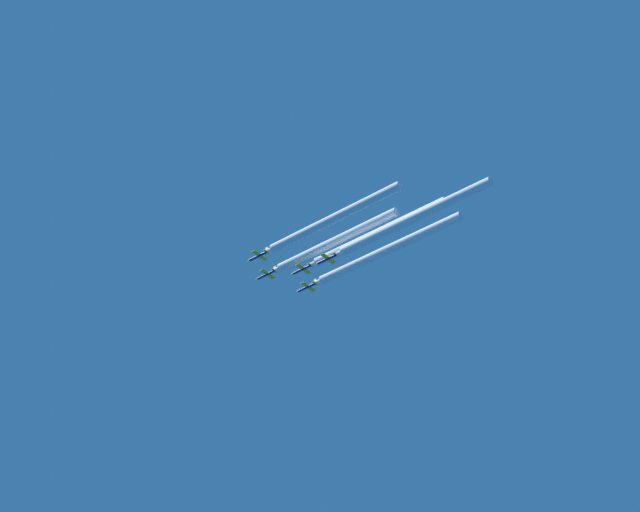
{
  "coord_description": "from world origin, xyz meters",
  "views": [
    {
      "loc": [
        -263.56,
        -232.71,
        2.94
      ],
      "look_at": [
        -0.09,
        -18.31,
        250.52
      ],
      "focal_mm": 62.19,
      "sensor_mm": 36.0,
      "label": 1
    }
  ],
  "objects_px": {
    "jet_left_wingman": "(258,256)",
    "jet_slot": "(302,269)",
    "jet_right_wingman": "(307,287)",
    "jet_lead": "(266,275)",
    "jet_high_trail": "(327,259)"
  },
  "relations": [
    {
      "from": "jet_left_wingman",
      "to": "jet_slot",
      "type": "height_order",
      "value": "jet_left_wingman"
    },
    {
      "from": "jet_right_wingman",
      "to": "jet_slot",
      "type": "xyz_separation_m",
      "value": [
        -13.24,
        -8.57,
        -2.43
      ]
    },
    {
      "from": "jet_left_wingman",
      "to": "jet_slot",
      "type": "xyz_separation_m",
      "value": [
        14.49,
        -9.66,
        -2.6
      ]
    },
    {
      "from": "jet_left_wingman",
      "to": "jet_slot",
      "type": "distance_m",
      "value": 17.61
    },
    {
      "from": "jet_lead",
      "to": "jet_slot",
      "type": "xyz_separation_m",
      "value": [
        0.37,
        -18.08,
        -5.37
      ]
    },
    {
      "from": "jet_lead",
      "to": "jet_slot",
      "type": "distance_m",
      "value": 18.86
    },
    {
      "from": "jet_right_wingman",
      "to": "jet_high_trail",
      "type": "bearing_deg",
      "value": -123.32
    },
    {
      "from": "jet_lead",
      "to": "jet_high_trail",
      "type": "xyz_separation_m",
      "value": [
        -0.6,
        -31.13,
        -7.01
      ]
    },
    {
      "from": "jet_right_wingman",
      "to": "jet_high_trail",
      "type": "relative_size",
      "value": 1.0
    },
    {
      "from": "jet_slot",
      "to": "jet_high_trail",
      "type": "height_order",
      "value": "jet_slot"
    },
    {
      "from": "jet_lead",
      "to": "jet_high_trail",
      "type": "relative_size",
      "value": 1.0
    },
    {
      "from": "jet_slot",
      "to": "jet_high_trail",
      "type": "relative_size",
      "value": 1.0
    },
    {
      "from": "jet_right_wingman",
      "to": "jet_slot",
      "type": "relative_size",
      "value": 1.0
    },
    {
      "from": "jet_slot",
      "to": "jet_high_trail",
      "type": "distance_m",
      "value": 13.18
    },
    {
      "from": "jet_left_wingman",
      "to": "jet_right_wingman",
      "type": "height_order",
      "value": "jet_left_wingman"
    }
  ]
}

